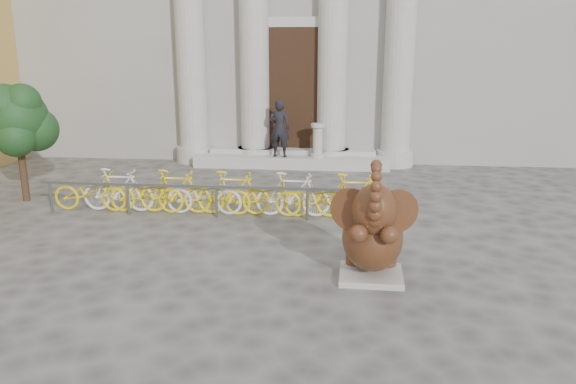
# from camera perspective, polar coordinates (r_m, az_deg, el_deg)

# --- Properties ---
(ground) EXTENTS (80.00, 80.00, 0.00)m
(ground) POSITION_cam_1_polar(r_m,az_deg,el_deg) (8.72, -5.50, -10.45)
(ground) COLOR #474442
(ground) RESTS_ON ground
(entrance_steps) EXTENTS (6.00, 1.20, 0.36)m
(entrance_steps) POSITION_cam_1_polar(r_m,az_deg,el_deg) (17.56, 0.39, 3.23)
(entrance_steps) COLOR #A8A59E
(entrance_steps) RESTS_ON ground
(elephant_statue) EXTENTS (1.37, 1.51, 2.04)m
(elephant_statue) POSITION_cam_1_polar(r_m,az_deg,el_deg) (9.09, 8.59, -4.43)
(elephant_statue) COLOR #A8A59E
(elephant_statue) RESTS_ON ground
(bike_rack) EXTENTS (8.00, 0.53, 1.00)m
(bike_rack) POSITION_cam_1_polar(r_m,az_deg,el_deg) (12.59, -7.13, -0.06)
(bike_rack) COLOR slate
(bike_rack) RESTS_ON ground
(tree) EXTENTS (1.63, 1.49, 2.83)m
(tree) POSITION_cam_1_polar(r_m,az_deg,el_deg) (14.74, -25.77, 6.61)
(tree) COLOR #332114
(tree) RESTS_ON ground
(pedestrian) EXTENTS (0.69, 0.50, 1.75)m
(pedestrian) POSITION_cam_1_polar(r_m,az_deg,el_deg) (17.07, -0.87, 6.48)
(pedestrian) COLOR black
(pedestrian) RESTS_ON entrance_steps
(balustrade_post) EXTENTS (0.42, 0.42, 1.02)m
(balustrade_post) POSITION_cam_1_polar(r_m,az_deg,el_deg) (17.09, 3.04, 5.11)
(balustrade_post) COLOR #A8A59E
(balustrade_post) RESTS_ON entrance_steps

